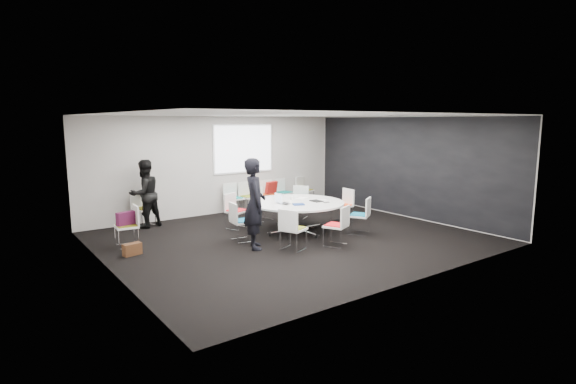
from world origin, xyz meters
TOP-DOWN VIEW (x-y plane):
  - room_shell at (0.09, 0.00)m, footprint 8.08×7.08m
  - conference_table at (0.48, 0.43)m, footprint 2.30×2.30m
  - projection_screen at (0.80, 3.46)m, footprint 1.90×0.03m
  - chair_ring_a at (2.08, 0.53)m, footprint 0.48×0.49m
  - chair_ring_b at (1.45, 1.62)m, footprint 0.63×0.63m
  - chair_ring_c at (0.46, 1.93)m, footprint 0.57×0.56m
  - chair_ring_d at (-0.57, 1.53)m, footprint 0.60×0.59m
  - chair_ring_e at (-1.06, 0.42)m, footprint 0.50×0.51m
  - chair_ring_f at (-0.55, -0.81)m, footprint 0.59×0.59m
  - chair_ring_g at (0.38, -1.12)m, footprint 0.61×0.60m
  - chair_ring_h at (1.55, -0.65)m, footprint 0.63×0.62m
  - chair_back_a at (0.27, 3.17)m, footprint 0.49×0.48m
  - chair_back_b at (0.77, 3.17)m, footprint 0.50×0.49m
  - chair_back_c at (1.43, 3.17)m, footprint 0.55×0.54m
  - chair_back_d at (2.05, 3.17)m, footprint 0.53×0.52m
  - chair_back_e at (2.87, 3.16)m, footprint 0.59×0.58m
  - chair_spare_left at (-3.26, 1.47)m, footprint 0.48×0.49m
  - chair_person_back at (-2.36, 3.16)m, footprint 0.57×0.56m
  - person_main at (-1.11, -0.23)m, footprint 0.70×0.82m
  - person_back at (-2.36, 3.00)m, footprint 0.98×0.86m
  - laptop at (0.11, 0.40)m, footprint 0.29×0.40m
  - laptop_lid at (-0.01, 0.49)m, footprint 0.03×0.30m
  - notebook_black at (0.91, 0.20)m, footprint 0.23×0.31m
  - tablet_folio at (0.28, 0.08)m, footprint 0.32×0.29m
  - papers_right at (0.92, 0.78)m, footprint 0.36×0.32m
  - papers_front at (1.12, 0.30)m, footprint 0.36×0.32m
  - cup at (0.54, 0.74)m, footprint 0.08×0.08m
  - phone at (1.00, -0.07)m, footprint 0.15×0.10m
  - maroon_bag at (-3.28, 1.47)m, footprint 0.42×0.23m
  - brown_bag at (-3.38, 0.79)m, footprint 0.38×0.23m
  - red_jacket at (1.43, 2.94)m, footprint 0.47×0.27m

SIDE VIEW (x-z plane):
  - brown_bag at x=-3.38m, z-range 0.00..0.24m
  - chair_ring_a at x=2.08m, z-range -0.16..0.72m
  - chair_ring_b at x=1.45m, z-range -0.16..0.72m
  - chair_ring_c at x=0.46m, z-range -0.16..0.72m
  - chair_ring_d at x=-0.57m, z-range -0.16..0.72m
  - chair_ring_e at x=-1.06m, z-range -0.16..0.72m
  - chair_ring_f at x=-0.55m, z-range -0.16..0.72m
  - chair_ring_g at x=0.38m, z-range -0.16..0.72m
  - chair_ring_h at x=1.55m, z-range -0.16..0.72m
  - chair_back_a at x=0.27m, z-range -0.16..0.72m
  - chair_back_b at x=0.77m, z-range -0.16..0.72m
  - chair_back_c at x=1.43m, z-range -0.16..0.72m
  - chair_back_d at x=2.05m, z-range -0.16..0.72m
  - chair_back_e at x=2.87m, z-range -0.16..0.72m
  - chair_spare_left at x=-3.26m, z-range -0.16..0.72m
  - chair_person_back at x=-2.36m, z-range -0.16..0.72m
  - conference_table at x=0.48m, z-range 0.18..0.91m
  - maroon_bag at x=-3.28m, z-range 0.48..0.76m
  - red_jacket at x=1.43m, z-range 0.52..0.88m
  - papers_right at x=0.92m, z-range 0.73..0.73m
  - papers_front at x=1.12m, z-range 0.73..0.73m
  - phone at x=1.00m, z-range 0.73..0.74m
  - notebook_black at x=0.91m, z-range 0.73..0.75m
  - tablet_folio at x=0.28m, z-range 0.73..0.76m
  - laptop at x=0.11m, z-range 0.73..0.76m
  - cup at x=0.54m, z-range 0.73..0.82m
  - person_back at x=-2.36m, z-range 0.00..1.72m
  - laptop_lid at x=-0.01m, z-range 0.75..0.97m
  - person_main at x=-1.11m, z-range 0.00..1.91m
  - room_shell at x=0.09m, z-range -0.04..2.84m
  - projection_screen at x=0.80m, z-range 1.17..2.53m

